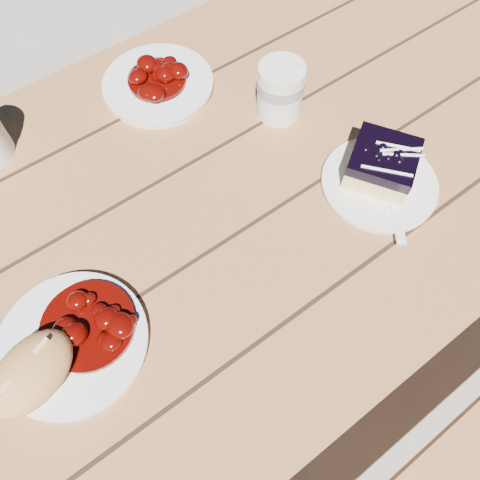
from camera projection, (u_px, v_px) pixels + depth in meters
ground at (254, 311)px, 1.47m from camera, size 60.00×60.00×0.00m
picnic_table at (261, 214)px, 0.95m from camera, size 2.00×1.55×0.75m
main_plate at (73, 343)px, 0.65m from camera, size 0.20×0.20×0.02m
goulash_stew at (85, 322)px, 0.64m from camera, size 0.13×0.13×0.04m
bread_roll at (32, 372)px, 0.59m from camera, size 0.14×0.12×0.06m
dessert_plate at (379, 184)px, 0.78m from camera, size 0.19×0.19×0.01m
blueberry_cake at (382, 163)px, 0.76m from camera, size 0.14×0.14×0.06m
fork_dessert at (395, 210)px, 0.75m from camera, size 0.11×0.14×0.00m
coffee_cup at (280, 91)px, 0.82m from camera, size 0.08×0.08×0.10m
second_plate at (158, 85)px, 0.89m from camera, size 0.20×0.20×0.02m
second_stew at (156, 73)px, 0.86m from camera, size 0.11×0.11×0.04m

